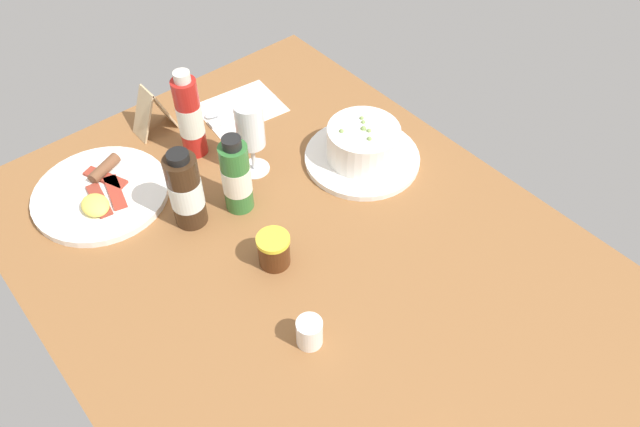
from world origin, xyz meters
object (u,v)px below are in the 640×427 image
jam_jar (274,250)px  breakfast_plate (101,194)px  cutlery_setting (239,108)px  sauce_bottle_green (236,177)px  menu_card (152,110)px  creamer_jug (309,332)px  porridge_bowl (363,146)px  sauce_bottle_red (189,118)px  wine_glass (250,129)px  sauce_bottle_brown (186,191)px

jam_jar → breakfast_plate: (33.17, 15.58, -2.22)cm
jam_jar → cutlery_setting: bearing=-26.8°
sauce_bottle_green → menu_card: sauce_bottle_green is taller
creamer_jug → menu_card: size_ratio=0.55×
creamer_jug → jam_jar: 16.70cm
breakfast_plate → jam_jar: bearing=-154.8°
porridge_bowl → sauce_bottle_red: (23.58, 23.99, 4.93)cm
jam_jar → breakfast_plate: bearing=25.2°
cutlery_setting → breakfast_plate: size_ratio=0.73×
sauce_bottle_green → menu_card: bearing=1.8°
porridge_bowl → sauce_bottle_green: bearing=77.8°
wine_glass → jam_jar: bearing=152.5°
creamer_jug → sauce_bottle_green: 31.99cm
porridge_bowl → wine_glass: (11.76, 17.85, 6.44)cm
sauce_bottle_green → wine_glass: bearing=-51.4°
wine_glass → breakfast_plate: wine_glass is taller
wine_glass → sauce_bottle_red: bearing=27.5°
sauce_bottle_brown → menu_card: sauce_bottle_brown is taller
wine_glass → menu_card: wine_glass is taller
porridge_bowl → breakfast_plate: bearing=61.5°
porridge_bowl → breakfast_plate: (24.05, 44.31, -2.86)cm
sauce_bottle_brown → sauce_bottle_green: (-2.70, -8.74, -0.09)cm
cutlery_setting → wine_glass: size_ratio=1.17×
cutlery_setting → sauce_bottle_green: (-23.62, 16.26, 7.13)cm
porridge_bowl → sauce_bottle_brown: size_ratio=1.42×
porridge_bowl → cutlery_setting: porridge_bowl is taller
sauce_bottle_red → jam_jar: bearing=171.8°
creamer_jug → wine_glass: bearing=-23.9°
sauce_bottle_red → breakfast_plate: sauce_bottle_red is taller
sauce_bottle_red → breakfast_plate: (0.47, 20.31, -7.79)cm
sauce_bottle_green → menu_card: (29.11, 0.92, -2.35)cm
sauce_bottle_green → breakfast_plate: (18.50, 18.68, -6.47)cm
creamer_jug → sauce_bottle_green: (30.48, -8.47, 4.75)cm
creamer_jug → breakfast_plate: 50.06cm
wine_glass → creamer_jug: bearing=156.1°
creamer_jug → sauce_bottle_brown: 33.53cm
jam_jar → sauce_bottle_green: (14.67, -3.11, 4.25)cm
wine_glass → sauce_bottle_red: size_ratio=0.83×
sauce_bottle_red → cutlery_setting: bearing=-69.1°
breakfast_plate → menu_card: 21.10cm
sauce_bottle_red → breakfast_plate: bearing=88.7°
cutlery_setting → sauce_bottle_brown: bearing=129.9°
wine_glass → breakfast_plate: (12.29, 26.46, -9.30)cm
cutlery_setting → sauce_bottle_red: 17.79cm
sauce_bottle_green → creamer_jug: bearing=164.5°
breakfast_plate → menu_card: bearing=-59.1°
creamer_jug → wine_glass: wine_glass is taller
sauce_bottle_green → sauce_bottle_red: bearing=-5.2°
cutlery_setting → jam_jar: 43.01cm
sauce_bottle_red → wine_glass: bearing=-152.5°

